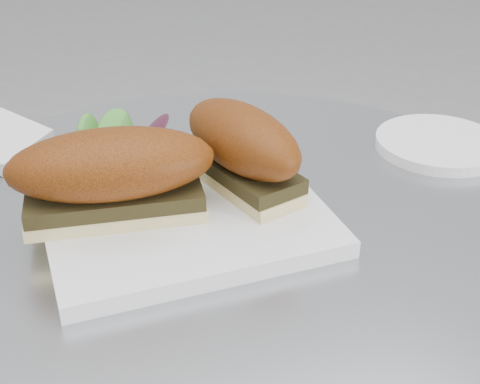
# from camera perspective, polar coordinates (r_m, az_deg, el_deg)

# --- Properties ---
(plate) EXTENTS (0.25, 0.25, 0.02)m
(plate) POSITION_cam_1_polar(r_m,az_deg,el_deg) (0.63, -5.32, -1.13)
(plate) COLOR white
(plate) RESTS_ON table
(sandwich_left) EXTENTS (0.19, 0.10, 0.08)m
(sandwich_left) POSITION_cam_1_polar(r_m,az_deg,el_deg) (0.59, -10.84, 1.60)
(sandwich_left) COLOR #D0BA82
(sandwich_left) RESTS_ON plate
(sandwich_right) EXTENTS (0.11, 0.17, 0.08)m
(sandwich_right) POSITION_cam_1_polar(r_m,az_deg,el_deg) (0.62, 0.19, 3.90)
(sandwich_right) COLOR #D0BA82
(sandwich_right) RESTS_ON plate
(salad) EXTENTS (0.11, 0.11, 0.05)m
(salad) POSITION_cam_1_polar(r_m,az_deg,el_deg) (0.67, -10.53, 3.79)
(salad) COLOR #46912F
(salad) RESTS_ON plate
(saucer) EXTENTS (0.14, 0.14, 0.01)m
(saucer) POSITION_cam_1_polar(r_m,az_deg,el_deg) (0.78, 16.60, 3.97)
(saucer) COLOR white
(saucer) RESTS_ON table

